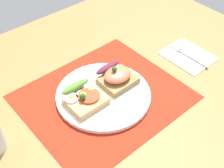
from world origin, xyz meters
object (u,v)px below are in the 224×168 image
(sandwich_egg_tomato, at_px, (84,97))
(napkin, at_px, (188,56))
(fork, at_px, (187,54))
(plate, at_px, (103,95))
(sandwich_salmon, at_px, (117,76))

(sandwich_egg_tomato, relative_size, napkin, 0.67)
(fork, bearing_deg, plate, 173.59)
(sandwich_egg_tomato, bearing_deg, fork, -6.85)
(sandwich_salmon, xyz_separation_m, napkin, (0.25, -0.05, -0.03))
(sandwich_salmon, distance_m, fork, 0.25)
(fork, bearing_deg, sandwich_salmon, 169.86)
(sandwich_salmon, height_order, fork, sandwich_salmon)
(napkin, bearing_deg, sandwich_salmon, 169.62)
(napkin, xyz_separation_m, fork, (-0.00, 0.00, 0.00))
(plate, distance_m, sandwich_salmon, 0.06)
(plate, distance_m, sandwich_egg_tomato, 0.06)
(sandwich_egg_tomato, distance_m, sandwich_salmon, 0.11)
(sandwich_salmon, relative_size, fork, 0.66)
(sandwich_egg_tomato, height_order, sandwich_salmon, sandwich_salmon)
(plate, height_order, fork, plate)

